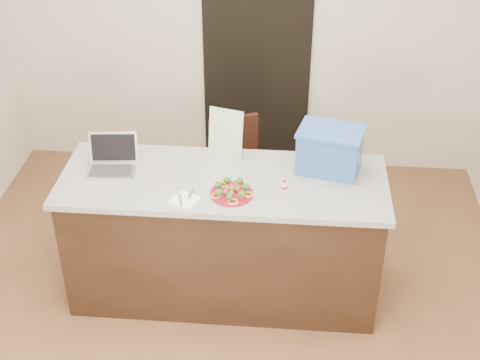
# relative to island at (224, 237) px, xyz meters

# --- Properties ---
(ground) EXTENTS (4.00, 4.00, 0.00)m
(ground) POSITION_rel_island_xyz_m (0.00, -0.25, -0.46)
(ground) COLOR brown
(ground) RESTS_ON ground
(room_shell) EXTENTS (4.00, 4.00, 4.00)m
(room_shell) POSITION_rel_island_xyz_m (0.00, -0.25, 1.16)
(room_shell) COLOR white
(room_shell) RESTS_ON ground
(doorway) EXTENTS (0.90, 0.02, 2.00)m
(doorway) POSITION_rel_island_xyz_m (0.10, 1.73, 0.54)
(doorway) COLOR black
(doorway) RESTS_ON ground
(island) EXTENTS (2.06, 0.76, 0.92)m
(island) POSITION_rel_island_xyz_m (0.00, 0.00, 0.00)
(island) COLOR black
(island) RESTS_ON ground
(plate) EXTENTS (0.26, 0.26, 0.02)m
(plate) POSITION_rel_island_xyz_m (0.07, -0.17, 0.47)
(plate) COLOR maroon
(plate) RESTS_ON island
(meatballs) EXTENTS (0.10, 0.11, 0.04)m
(meatballs) POSITION_rel_island_xyz_m (0.07, -0.17, 0.49)
(meatballs) COLOR brown
(meatballs) RESTS_ON plate
(broccoli) EXTENTS (0.22, 0.22, 0.04)m
(broccoli) POSITION_rel_island_xyz_m (0.07, -0.17, 0.51)
(broccoli) COLOR #204312
(broccoli) RESTS_ON plate
(pepper_rings) EXTENTS (0.25, 0.25, 0.01)m
(pepper_rings) POSITION_rel_island_xyz_m (0.07, -0.17, 0.48)
(pepper_rings) COLOR #CFD716
(pepper_rings) RESTS_ON plate
(napkin) EXTENTS (0.19, 0.19, 0.01)m
(napkin) POSITION_rel_island_xyz_m (-0.20, -0.25, 0.46)
(napkin) COLOR white
(napkin) RESTS_ON island
(fork) EXTENTS (0.04, 0.15, 0.00)m
(fork) POSITION_rel_island_xyz_m (-0.22, -0.24, 0.47)
(fork) COLOR silver
(fork) RESTS_ON napkin
(knife) EXTENTS (0.03, 0.20, 0.01)m
(knife) POSITION_rel_island_xyz_m (-0.17, -0.27, 0.47)
(knife) COLOR white
(knife) RESTS_ON napkin
(yogurt_bottle) EXTENTS (0.03, 0.03, 0.07)m
(yogurt_bottle) POSITION_rel_island_xyz_m (0.39, -0.09, 0.49)
(yogurt_bottle) COLOR silver
(yogurt_bottle) RESTS_ON island
(laptop) EXTENTS (0.33, 0.27, 0.22)m
(laptop) POSITION_rel_island_xyz_m (-0.72, 0.08, 0.52)
(laptop) COLOR silver
(laptop) RESTS_ON island
(leaflet) EXTENTS (0.24, 0.11, 0.33)m
(leaflet) POSITION_rel_island_xyz_m (-0.01, 0.29, 0.62)
(leaflet) COLOR white
(leaflet) RESTS_ON island
(blue_box) EXTENTS (0.45, 0.37, 0.29)m
(blue_box) POSITION_rel_island_xyz_m (0.66, 0.17, 0.60)
(blue_box) COLOR #2B539B
(blue_box) RESTS_ON island
(chair) EXTENTS (0.51, 0.52, 0.87)m
(chair) POSITION_rel_island_xyz_m (-0.02, 0.83, 0.03)
(chair) COLOR #33170F
(chair) RESTS_ON ground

